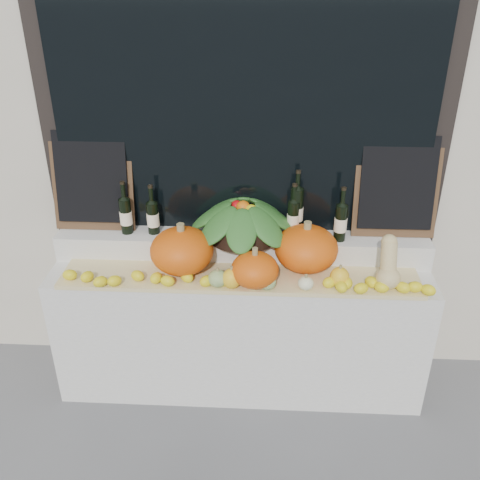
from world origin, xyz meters
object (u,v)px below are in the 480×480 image
object	(u,v)px
pumpkin_right	(306,248)
wine_bottle_tall	(296,211)
butternut_squash	(388,266)
produce_bowl	(243,219)
pumpkin_left	(182,251)

from	to	relation	value
pumpkin_right	wine_bottle_tall	size ratio (longest dim) A/B	0.90
pumpkin_right	butternut_squash	xyz separation A→B (m)	(0.45, -0.16, -0.01)
butternut_squash	produce_bowl	bearing A→B (deg)	160.01
produce_bowl	pumpkin_right	bearing A→B (deg)	-20.52
butternut_squash	pumpkin_right	bearing A→B (deg)	160.45
pumpkin_right	butternut_squash	size ratio (longest dim) A/B	1.31
butternut_squash	wine_bottle_tall	world-z (taller)	wine_bottle_tall
pumpkin_right	butternut_squash	distance (m)	0.48
pumpkin_left	wine_bottle_tall	size ratio (longest dim) A/B	0.89
produce_bowl	wine_bottle_tall	size ratio (longest dim) A/B	1.64
butternut_squash	produce_bowl	size ratio (longest dim) A/B	0.42
wine_bottle_tall	butternut_squash	bearing A→B (deg)	-33.44
pumpkin_left	produce_bowl	size ratio (longest dim) A/B	0.55
pumpkin_left	wine_bottle_tall	xyz separation A→B (m)	(0.67, 0.24, 0.16)
pumpkin_left	butternut_squash	size ratio (longest dim) A/B	1.30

